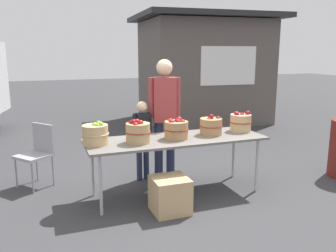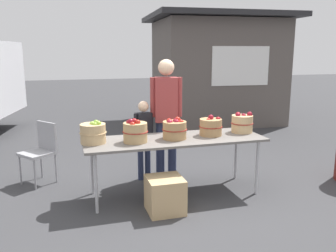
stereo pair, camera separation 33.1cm
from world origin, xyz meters
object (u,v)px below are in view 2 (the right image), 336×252
Objects in this scene: market_table at (175,141)px; produce_crate at (165,195)px; folding_chair at (41,148)px; apple_basket_red_0 at (135,132)px; apple_basket_red_1 at (175,129)px; apple_basket_red_2 at (211,127)px; apple_basket_red_3 at (242,123)px; apple_basket_green_0 at (93,133)px; vendor_adult at (166,110)px; child_customer at (144,134)px.

produce_crate is (-0.26, -0.48, -0.50)m from market_table.
apple_basket_red_0 is at bearing 11.45° from folding_chair.
apple_basket_red_0 is 0.51m from apple_basket_red_1.
market_table is 7.39× the size of apple_basket_red_2.
apple_basket_red_1 is 0.37× the size of folding_chair.
apple_basket_red_1 is 1.04× the size of apple_basket_red_3.
apple_basket_red_0 is at bearing -176.50° from apple_basket_red_1.
apple_basket_red_0 is at bearing 121.08° from produce_crate.
apple_basket_red_0 reaches higher than apple_basket_red_1.
apple_basket_red_1 is at bearing 60.75° from produce_crate.
apple_basket_red_3 reaches higher than produce_crate.
apple_basket_green_0 is 1.06× the size of apple_basket_red_3.
apple_basket_red_0 is 0.76× the size of produce_crate.
vendor_adult is (0.59, 0.69, 0.14)m from apple_basket_red_0.
market_table is at bearing 61.21° from produce_crate.
vendor_adult is 2.01× the size of folding_chair.
produce_crate is at bearing -34.77° from apple_basket_green_0.
apple_basket_green_0 and apple_basket_red_3 have the same top height.
market_table is 0.55m from apple_basket_red_0.
folding_chair reaches higher than produce_crate.
apple_basket_red_2 is at bearing 5.26° from apple_basket_red_1.
apple_basket_green_0 is at bearing 169.16° from apple_basket_red_0.
child_customer reaches higher than folding_chair.
apple_basket_green_0 is 1.13m from produce_crate.
market_table is 7.37× the size of apple_basket_red_0.
produce_crate is (0.75, -0.52, -0.67)m from apple_basket_green_0.
market_table is 1.03m from apple_basket_green_0.
apple_basket_red_1 is at bearing -107.12° from market_table.
market_table is at bearing 5.66° from apple_basket_red_0.
vendor_adult reaches higher than apple_basket_red_2.
vendor_adult is at bearing 49.49° from apple_basket_red_0.
apple_basket_red_3 is 0.27× the size of child_customer.
apple_basket_red_1 is 0.85m from produce_crate.
apple_basket_red_3 is 0.18× the size of vendor_adult.
apple_basket_red_1 is at bearing 3.50° from apple_basket_red_0.
apple_basket_green_0 is (-1.01, 0.04, 0.17)m from market_table.
apple_basket_red_2 is 0.48m from apple_basket_red_3.
vendor_adult is at bearing 148.37° from apple_basket_red_3.
vendor_adult is (0.08, 0.66, 0.14)m from apple_basket_red_1.
apple_basket_green_0 is at bearing 179.41° from apple_basket_red_2.
produce_crate is at bearing -119.25° from apple_basket_red_1.
market_table is 0.53m from apple_basket_red_2.
child_customer is (-0.33, 0.02, -0.34)m from vendor_adult.
apple_basket_red_3 is at bearing 138.86° from child_customer.
apple_basket_red_3 reaches higher than folding_chair.
apple_basket_red_0 reaches higher than folding_chair.
apple_basket_red_3 is 1.09m from vendor_adult.
apple_basket_red_0 is at bearing -10.84° from apple_basket_green_0.
apple_basket_red_2 is 0.77m from vendor_adult.
vendor_adult is (-0.44, 0.61, 0.15)m from apple_basket_red_2.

